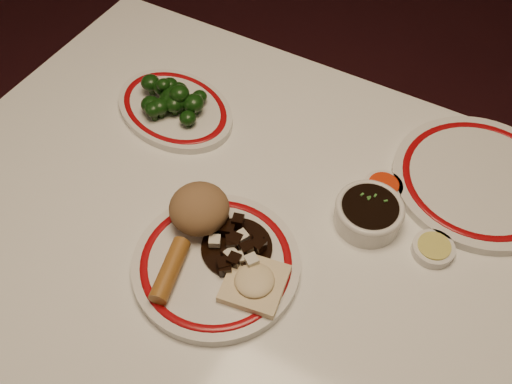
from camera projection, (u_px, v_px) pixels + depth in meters
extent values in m
cube|color=white|center=(262.00, 264.00, 0.88)|extent=(1.20, 0.90, 0.04)
cylinder|color=black|center=(157.00, 141.00, 1.55)|extent=(0.06, 0.06, 0.71)
cylinder|color=silver|center=(216.00, 264.00, 0.85)|extent=(0.25, 0.25, 0.02)
torus|color=#91070B|center=(216.00, 261.00, 0.84)|extent=(0.22, 0.22, 0.00)
ellipsoid|color=olive|center=(199.00, 209.00, 0.86)|extent=(0.09, 0.09, 0.07)
cylinder|color=#9F6527|center=(170.00, 270.00, 0.81)|extent=(0.05, 0.10, 0.03)
cube|color=beige|center=(255.00, 283.00, 0.81)|extent=(0.10, 0.10, 0.01)
ellipsoid|color=beige|center=(255.00, 280.00, 0.80)|extent=(0.06, 0.06, 0.02)
cylinder|color=black|center=(237.00, 248.00, 0.85)|extent=(0.11, 0.11, 0.00)
cube|color=black|center=(230.00, 255.00, 0.83)|extent=(0.03, 0.03, 0.02)
cube|color=black|center=(258.00, 238.00, 0.85)|extent=(0.02, 0.02, 0.01)
cube|color=black|center=(235.00, 241.00, 0.84)|extent=(0.02, 0.02, 0.02)
cube|color=black|center=(234.00, 260.00, 0.82)|extent=(0.02, 0.02, 0.02)
cube|color=black|center=(228.00, 229.00, 0.86)|extent=(0.03, 0.03, 0.02)
cube|color=black|center=(249.00, 264.00, 0.82)|extent=(0.02, 0.02, 0.02)
cube|color=black|center=(258.00, 245.00, 0.84)|extent=(0.02, 0.02, 0.02)
cube|color=black|center=(225.00, 268.00, 0.82)|extent=(0.03, 0.03, 0.02)
cube|color=black|center=(224.00, 265.00, 0.82)|extent=(0.03, 0.03, 0.02)
cube|color=black|center=(246.00, 249.00, 0.83)|extent=(0.02, 0.02, 0.02)
cube|color=black|center=(223.00, 220.00, 0.86)|extent=(0.02, 0.02, 0.01)
cube|color=black|center=(238.00, 221.00, 0.86)|extent=(0.02, 0.02, 0.02)
cube|color=black|center=(233.00, 243.00, 0.84)|extent=(0.03, 0.03, 0.02)
cube|color=beige|center=(252.00, 260.00, 0.81)|extent=(0.02, 0.02, 0.01)
cube|color=beige|center=(238.00, 258.00, 0.82)|extent=(0.02, 0.02, 0.01)
cube|color=beige|center=(215.00, 241.00, 0.84)|extent=(0.02, 0.02, 0.01)
cube|color=beige|center=(231.00, 254.00, 0.83)|extent=(0.02, 0.02, 0.01)
cube|color=beige|center=(242.00, 236.00, 0.84)|extent=(0.02, 0.02, 0.01)
torus|color=#91070B|center=(175.00, 106.00, 1.04)|extent=(0.26, 0.26, 0.00)
cylinder|color=#23471C|center=(177.00, 102.00, 1.04)|extent=(0.01, 0.01, 0.02)
ellipsoid|color=black|center=(176.00, 95.00, 1.03)|extent=(0.03, 0.03, 0.02)
cylinder|color=#23471C|center=(175.00, 111.00, 1.03)|extent=(0.01, 0.01, 0.01)
ellipsoid|color=black|center=(174.00, 104.00, 1.01)|extent=(0.03, 0.03, 0.03)
cylinder|color=#23471C|center=(189.00, 123.00, 1.01)|extent=(0.01, 0.01, 0.01)
ellipsoid|color=black|center=(188.00, 118.00, 1.00)|extent=(0.03, 0.03, 0.02)
cylinder|color=#23471C|center=(152.00, 111.00, 1.03)|extent=(0.01, 0.01, 0.01)
ellipsoid|color=black|center=(151.00, 105.00, 1.02)|extent=(0.04, 0.04, 0.03)
cylinder|color=#23471C|center=(179.00, 98.00, 1.05)|extent=(0.01, 0.01, 0.01)
ellipsoid|color=black|center=(178.00, 91.00, 1.04)|extent=(0.04, 0.04, 0.03)
cylinder|color=#23471C|center=(177.00, 107.00, 1.03)|extent=(0.01, 0.01, 0.01)
ellipsoid|color=black|center=(176.00, 100.00, 1.02)|extent=(0.04, 0.04, 0.03)
cylinder|color=#23471C|center=(194.00, 111.00, 1.03)|extent=(0.01, 0.01, 0.01)
ellipsoid|color=black|center=(193.00, 103.00, 1.01)|extent=(0.04, 0.04, 0.03)
cylinder|color=#23471C|center=(170.00, 108.00, 1.03)|extent=(0.01, 0.01, 0.01)
ellipsoid|color=black|center=(169.00, 101.00, 1.02)|extent=(0.04, 0.04, 0.03)
cylinder|color=#23471C|center=(174.00, 105.00, 1.04)|extent=(0.01, 0.01, 0.01)
ellipsoid|color=black|center=(173.00, 99.00, 1.03)|extent=(0.04, 0.04, 0.03)
cylinder|color=#23471C|center=(154.00, 116.00, 1.02)|extent=(0.01, 0.01, 0.01)
ellipsoid|color=black|center=(153.00, 109.00, 1.00)|extent=(0.03, 0.03, 0.02)
cylinder|color=#23471C|center=(173.00, 103.00, 1.04)|extent=(0.01, 0.01, 0.01)
ellipsoid|color=black|center=(172.00, 96.00, 1.02)|extent=(0.04, 0.04, 0.03)
cylinder|color=#23471C|center=(161.00, 113.00, 1.02)|extent=(0.01, 0.01, 0.01)
ellipsoid|color=black|center=(159.00, 106.00, 1.01)|extent=(0.03, 0.03, 0.03)
cylinder|color=#23471C|center=(200.00, 102.00, 1.04)|extent=(0.01, 0.01, 0.01)
ellipsoid|color=black|center=(200.00, 97.00, 1.03)|extent=(0.03, 0.03, 0.02)
cylinder|color=#23471C|center=(173.00, 103.00, 1.04)|extent=(0.01, 0.01, 0.01)
ellipsoid|color=black|center=(172.00, 97.00, 1.03)|extent=(0.04, 0.04, 0.03)
cylinder|color=#23471C|center=(182.00, 108.00, 1.03)|extent=(0.01, 0.01, 0.01)
ellipsoid|color=black|center=(181.00, 100.00, 1.02)|extent=(0.03, 0.03, 0.03)
cylinder|color=#23471C|center=(180.00, 108.00, 1.03)|extent=(0.01, 0.01, 0.01)
ellipsoid|color=black|center=(179.00, 101.00, 1.02)|extent=(0.03, 0.03, 0.03)
cylinder|color=#23471C|center=(170.00, 105.00, 1.04)|extent=(0.01, 0.01, 0.01)
ellipsoid|color=black|center=(168.00, 99.00, 1.02)|extent=(0.03, 0.03, 0.03)
cylinder|color=#23471C|center=(164.00, 95.00, 1.05)|extent=(0.01, 0.01, 0.01)
ellipsoid|color=black|center=(163.00, 88.00, 1.04)|extent=(0.03, 0.03, 0.03)
cylinder|color=#23471C|center=(152.00, 90.00, 1.06)|extent=(0.01, 0.01, 0.02)
ellipsoid|color=black|center=(150.00, 83.00, 1.04)|extent=(0.03, 0.03, 0.03)
cylinder|color=#23471C|center=(174.00, 106.00, 1.04)|extent=(0.01, 0.01, 0.01)
ellipsoid|color=black|center=(173.00, 101.00, 1.03)|extent=(0.03, 0.03, 0.02)
ellipsoid|color=black|center=(175.00, 93.00, 1.02)|extent=(0.02, 0.02, 0.02)
ellipsoid|color=black|center=(179.00, 93.00, 1.01)|extent=(0.04, 0.04, 0.03)
ellipsoid|color=black|center=(170.00, 85.00, 1.03)|extent=(0.03, 0.03, 0.02)
ellipsoid|color=black|center=(164.00, 85.00, 1.02)|extent=(0.03, 0.03, 0.02)
cylinder|color=silver|center=(368.00, 215.00, 0.89)|extent=(0.11, 0.11, 0.04)
cylinder|color=black|center=(370.00, 207.00, 0.87)|extent=(0.09, 0.09, 0.00)
cylinder|color=silver|center=(383.00, 188.00, 0.94)|extent=(0.06, 0.06, 0.02)
cylinder|color=red|center=(384.00, 184.00, 0.93)|extent=(0.05, 0.05, 0.00)
cylinder|color=silver|center=(433.00, 249.00, 0.86)|extent=(0.06, 0.06, 0.02)
cylinder|color=#D2C956|center=(434.00, 246.00, 0.86)|extent=(0.05, 0.05, 0.00)
cylinder|color=silver|center=(479.00, 180.00, 0.95)|extent=(0.33, 0.33, 0.02)
torus|color=#91070B|center=(480.00, 177.00, 0.94)|extent=(0.29, 0.29, 0.00)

